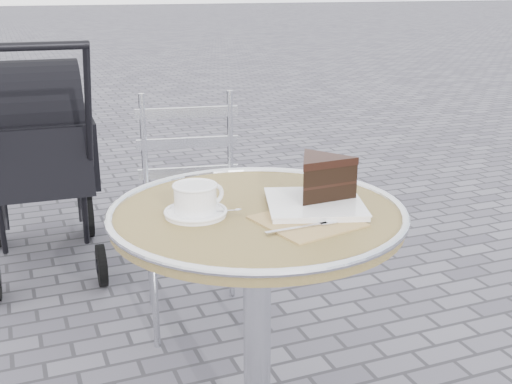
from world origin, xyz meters
name	(u,v)px	position (x,y,z in m)	size (l,w,h in m)	color
cafe_table	(257,273)	(0.00, 0.00, 0.57)	(0.72, 0.72, 0.74)	silver
cappuccino_set	(196,201)	(-0.14, 0.02, 0.76)	(0.17, 0.14, 0.07)	white
cake_plate_set	(320,183)	(0.16, -0.02, 0.79)	(0.35, 0.34, 0.12)	#A6835B
bistro_chair	(191,182)	(0.09, 0.90, 0.53)	(0.45, 0.45, 0.86)	silver
baby_stroller	(38,162)	(-0.42, 1.63, 0.48)	(0.52, 1.04, 1.06)	black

